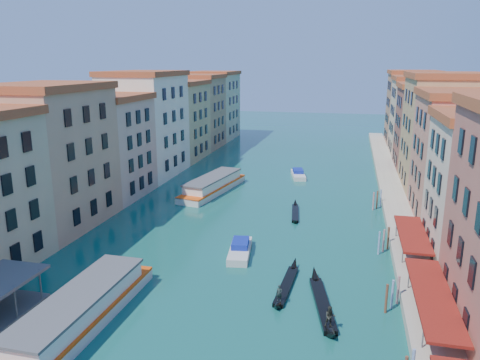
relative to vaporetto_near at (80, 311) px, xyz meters
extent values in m
cube|color=tan|center=(-17.96, 22.91, 8.14)|extent=(12.00, 17.00, 19.00)
cube|color=#994721|center=(-17.96, 22.91, 18.14)|extent=(12.80, 17.40, 1.00)
cube|color=tan|center=(-17.96, 38.41, 6.89)|extent=(12.00, 14.00, 16.50)
cube|color=#994721|center=(-17.96, 38.41, 15.64)|extent=(12.80, 14.40, 1.00)
cube|color=beige|center=(-17.96, 54.41, 8.64)|extent=(12.00, 18.00, 20.00)
cube|color=#994721|center=(-17.96, 54.41, 19.14)|extent=(12.80, 18.40, 1.00)
cube|color=tan|center=(-17.96, 71.41, 7.39)|extent=(12.00, 16.00, 17.50)
cube|color=#994721|center=(-17.96, 71.41, 16.64)|extent=(12.80, 16.40, 1.00)
cube|color=#A17B56|center=(-17.96, 86.91, 7.89)|extent=(12.00, 15.00, 18.50)
cube|color=#994721|center=(-17.96, 86.91, 17.64)|extent=(12.80, 15.40, 1.00)
cube|color=#BDB086|center=(-17.96, 102.91, 8.14)|extent=(12.00, 17.00, 19.00)
cube|color=#994721|center=(-17.96, 102.91, 18.14)|extent=(12.80, 17.40, 1.00)
cube|color=#C6755A|center=(38.04, 37.41, 7.64)|extent=(12.00, 16.00, 18.00)
cube|color=#994721|center=(38.04, 37.41, 17.14)|extent=(12.80, 16.40, 1.00)
cube|color=tan|center=(38.04, 54.41, 8.64)|extent=(12.00, 18.00, 20.00)
cube|color=#994721|center=(38.04, 54.41, 19.14)|extent=(12.80, 18.40, 1.00)
cube|color=brown|center=(38.04, 70.91, 7.39)|extent=(12.00, 15.00, 17.50)
cube|color=#994721|center=(38.04, 70.91, 16.64)|extent=(12.80, 15.40, 1.00)
cube|color=#D2AC85|center=(38.04, 86.41, 7.89)|extent=(12.00, 16.00, 18.50)
cube|color=#994721|center=(38.04, 86.41, 17.64)|extent=(12.80, 16.40, 1.00)
cube|color=#A46F50|center=(38.04, 102.91, 8.39)|extent=(12.00, 17.00, 19.50)
cube|color=#994721|center=(38.04, 102.91, 18.64)|extent=(12.80, 17.40, 1.00)
cube|color=#AEA18C|center=(30.04, 48.41, -0.86)|extent=(4.00, 140.00, 1.00)
cube|color=maroon|center=(30.24, 6.91, 1.64)|extent=(3.20, 15.30, 0.25)
cylinder|color=#535456|center=(28.84, 1.81, 0.14)|extent=(0.12, 0.12, 3.00)
cylinder|color=#535456|center=(28.84, 12.01, 0.14)|extent=(0.12, 0.12, 3.00)
cube|color=maroon|center=(30.24, 22.41, 1.64)|extent=(3.20, 12.60, 0.25)
cylinder|color=#535456|center=(28.84, 18.21, 0.14)|extent=(0.12, 0.12, 3.00)
cylinder|color=#535456|center=(28.84, 26.61, 0.14)|extent=(0.12, 0.12, 3.00)
cylinder|color=#582F1E|center=(26.54, 8.41, -0.06)|extent=(0.24, 0.24, 3.20)
cylinder|color=#582F1E|center=(27.14, 9.41, -0.06)|extent=(0.24, 0.24, 3.20)
cylinder|color=#582F1E|center=(27.74, 10.41, -0.06)|extent=(0.24, 0.24, 3.20)
cylinder|color=#582F1E|center=(26.54, 22.41, -0.06)|extent=(0.24, 0.24, 3.20)
cylinder|color=#582F1E|center=(27.14, 23.41, -0.06)|extent=(0.24, 0.24, 3.20)
cylinder|color=#582F1E|center=(27.74, 24.41, -0.06)|extent=(0.24, 0.24, 3.20)
cylinder|color=#582F1E|center=(26.54, 40.41, -0.06)|extent=(0.24, 0.24, 3.20)
cylinder|color=#582F1E|center=(27.14, 41.41, -0.06)|extent=(0.24, 0.24, 3.20)
cylinder|color=#582F1E|center=(27.74, 42.41, -0.06)|extent=(0.24, 0.24, 3.20)
cube|color=silver|center=(0.00, 0.00, -0.75)|extent=(4.82, 20.33, 1.22)
cube|color=white|center=(0.00, 0.00, 0.57)|extent=(4.27, 16.27, 1.62)
cube|color=#535456|center=(0.00, 0.00, 1.53)|extent=(4.58, 16.78, 0.25)
cube|color=#F24F0E|center=(0.00, 0.00, -0.19)|extent=(4.88, 20.33, 0.25)
cube|color=silver|center=(-1.10, 44.84, -0.78)|extent=(7.59, 19.59, 1.15)
cube|color=white|center=(-1.10, 44.84, 0.46)|extent=(6.45, 15.74, 1.53)
cube|color=#535456|center=(-1.10, 44.84, 1.37)|extent=(6.81, 16.26, 0.24)
cube|color=#F24F0E|center=(-1.10, 44.84, -0.26)|extent=(7.63, 19.60, 0.24)
cube|color=black|center=(16.84, 11.23, -1.14)|extent=(1.51, 8.77, 0.44)
cone|color=black|center=(17.09, 16.07, -0.78)|extent=(0.97, 1.99, 1.63)
cone|color=black|center=(16.59, 6.39, -0.87)|extent=(0.95, 1.65, 1.43)
imported|color=#202D29|center=(16.65, 7.56, -0.13)|extent=(0.63, 0.43, 1.67)
cube|color=black|center=(20.72, 8.22, -1.11)|extent=(3.33, 10.15, 0.51)
cone|color=black|center=(19.54, 13.71, -0.68)|extent=(1.46, 2.42, 1.89)
cone|color=black|center=(21.90, 2.72, -0.80)|extent=(1.38, 2.04, 1.66)
imported|color=#272821|center=(21.62, 4.04, 0.06)|extent=(1.08, 0.92, 1.94)
cube|color=black|center=(14.85, 35.36, -1.16)|extent=(1.92, 8.08, 0.40)
cone|color=black|center=(14.33, 39.78, -0.82)|extent=(1.01, 1.87, 1.50)
cone|color=black|center=(15.38, 30.93, -0.91)|extent=(0.97, 1.57, 1.32)
cube|color=silver|center=(10.15, 18.53, -0.92)|extent=(3.42, 7.90, 0.87)
cube|color=#122596|center=(10.08, 19.07, -0.16)|extent=(2.39, 3.51, 0.76)
cube|color=silver|center=(12.57, 59.34, -0.93)|extent=(3.89, 7.78, 0.85)
cube|color=#122596|center=(12.46, 59.86, -0.19)|extent=(2.56, 3.53, 0.75)
camera|label=1|loc=(22.43, -32.93, 21.43)|focal=35.00mm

